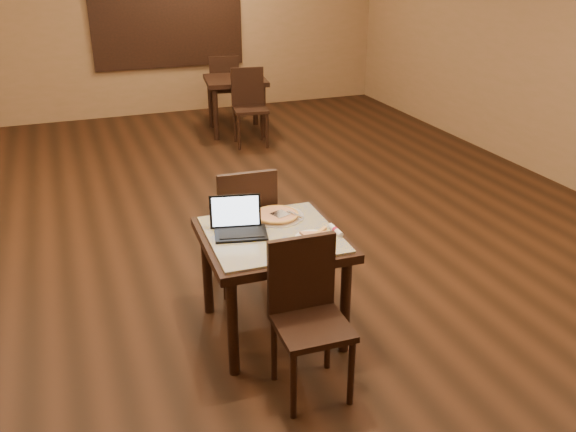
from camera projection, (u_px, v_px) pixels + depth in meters
name	position (u px, v px, depth m)	size (l,w,h in m)	color
ground	(227.00, 244.00, 5.59)	(10.00, 10.00, 0.00)	black
wall_back	(134.00, 17.00, 9.24)	(8.00, 0.02, 3.00)	#926A4A
mural	(167.00, 13.00, 9.35)	(2.34, 0.05, 1.64)	#25628A
tiled_table	(272.00, 247.00, 4.09)	(0.95, 0.95, 0.76)	black
chair_main_near	(307.00, 308.00, 3.61)	(0.43, 0.43, 0.97)	black
chair_main_far	(245.00, 223.00, 4.64)	(0.47, 0.47, 1.02)	black
laptop	(238.00, 223.00, 4.04)	(0.39, 0.34, 0.23)	black
plate	(313.00, 238.00, 3.96)	(0.24, 0.24, 0.01)	white
pizza_slice	(313.00, 236.00, 3.95)	(0.21, 0.21, 0.02)	beige
pizza_pan	(277.00, 216.00, 4.29)	(0.38, 0.38, 0.01)	silver
pizza_whole	(277.00, 215.00, 4.28)	(0.31, 0.31, 0.02)	beige
spatula	(280.00, 214.00, 4.27)	(0.11, 0.26, 0.01)	silver
napkin_roll	(336.00, 230.00, 4.05)	(0.04, 0.16, 0.04)	white
other_table_a	(236.00, 87.00, 8.67)	(0.95, 0.95, 0.79)	black
other_table_a_chair_near	(249.00, 102.00, 8.20)	(0.50, 0.50, 1.02)	black
other_table_a_chair_far	(224.00, 85.00, 9.20)	(0.50, 0.50, 1.02)	black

